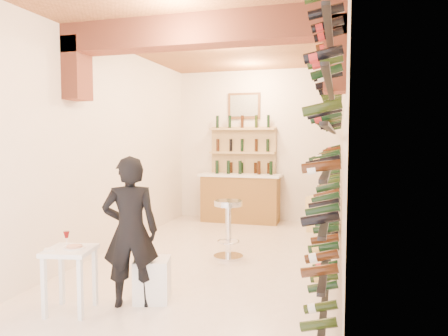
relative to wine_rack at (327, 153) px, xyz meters
name	(u,v)px	position (x,y,z in m)	size (l,w,h in m)	color
ground	(219,257)	(-1.53, 0.00, -1.55)	(6.00, 6.00, 0.00)	silver
room_shell	(213,102)	(-1.53, -0.26, 0.70)	(3.52, 6.02, 3.21)	silver
wine_rack	(327,153)	(0.00, 0.00, 0.00)	(0.32, 5.70, 2.56)	black
back_counter	(240,197)	(-1.83, 2.65, -1.02)	(1.70, 0.62, 1.29)	olive
back_shelving	(243,166)	(-1.83, 2.89, -0.38)	(1.40, 0.31, 2.73)	tan
tasting_table	(70,260)	(-2.42, -2.25, -1.02)	(0.52, 0.52, 0.79)	white
white_stool	(152,280)	(-1.76, -1.76, -1.32)	(0.36, 0.36, 0.46)	white
person	(130,231)	(-1.91, -1.94, -0.76)	(0.57, 0.38, 1.57)	black
chrome_barstool	(228,225)	(-1.38, 0.02, -1.06)	(0.44, 0.44, 0.85)	silver
crate_lower	(322,222)	(-0.13, 2.20, -1.38)	(0.56, 0.40, 0.34)	#E7CB7F
crate_upper	(323,205)	(-0.13, 2.20, -1.05)	(0.53, 0.37, 0.31)	#E7CB7F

